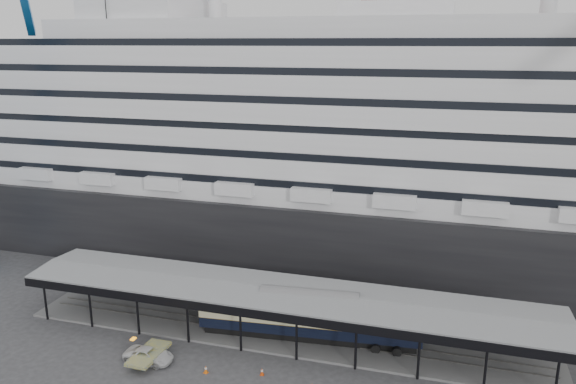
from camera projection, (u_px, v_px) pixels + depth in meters
The scene contains 7 objects.
ground at pixel (265, 360), 54.71m from camera, with size 200.00×200.00×0.00m, color #353537.
cruise_ship at pixel (337, 127), 79.57m from camera, with size 130.00×30.00×43.90m.
platform_canopy at pixel (280, 315), 58.72m from camera, with size 56.00×9.18×5.30m.
port_truck at pixel (149, 355), 54.21m from camera, with size 2.24×4.85×1.35m, color silver.
pullman_carriage at pixel (309, 315), 57.78m from camera, with size 23.10×5.01×22.51m.
traffic_cone_left at pixel (206, 369), 52.43m from camera, with size 0.49×0.49×0.76m.
traffic_cone_mid at pixel (262, 371), 52.11m from camera, with size 0.43×0.43×0.72m.
Camera 1 is at (15.87, -45.97, 30.01)m, focal length 35.00 mm.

